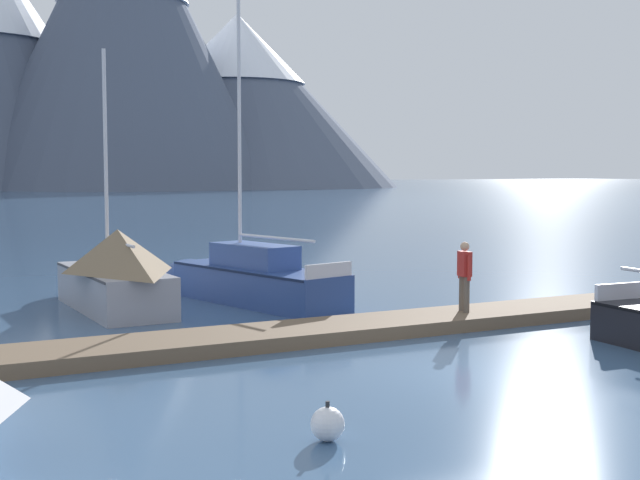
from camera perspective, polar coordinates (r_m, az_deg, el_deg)
ground_plane at (r=16.18m, az=9.84°, el=-8.59°), size 700.00×700.00×0.00m
mountain_rear_spur at (r=198.45m, az=-12.98°, el=13.84°), size 66.51×66.51×69.29m
mountain_north_horn at (r=216.24m, az=-5.52°, el=9.45°), size 79.57×79.57×42.77m
dock at (r=19.43m, az=2.70°, el=-5.88°), size 23.21×2.10×0.30m
sailboat_second_berth at (r=23.53m, az=-13.74°, el=-2.07°), size 2.22×6.63×6.94m
sailboat_mid_dock_port at (r=24.29m, az=-5.05°, el=-2.56°), size 3.33×7.60×8.78m
person_on_dock at (r=20.86m, az=9.62°, el=-2.12°), size 0.29×0.58×1.69m
mooring_buoy_channel_marker at (r=11.90m, az=0.51°, el=-12.17°), size 0.47×0.47×0.55m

